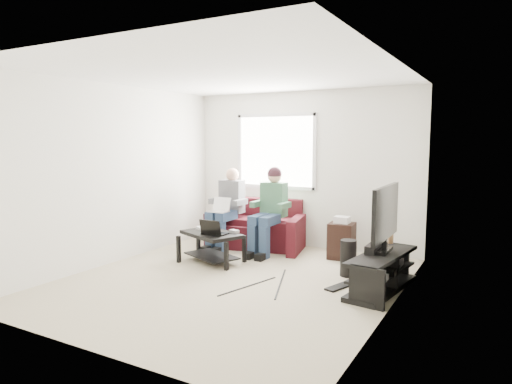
% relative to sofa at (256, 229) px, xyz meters
% --- Properties ---
extents(floor, '(4.50, 4.50, 0.00)m').
position_rel_sofa_xyz_m(floor, '(0.65, -1.82, -0.30)').
color(floor, '#B3A78B').
rests_on(floor, ground).
extents(ceiling, '(4.50, 4.50, 0.00)m').
position_rel_sofa_xyz_m(ceiling, '(0.65, -1.82, 2.30)').
color(ceiling, white).
rests_on(ceiling, wall_back).
extents(wall_back, '(4.50, 0.00, 4.50)m').
position_rel_sofa_xyz_m(wall_back, '(0.65, 0.43, 1.00)').
color(wall_back, silver).
rests_on(wall_back, floor).
extents(wall_front, '(4.50, 0.00, 4.50)m').
position_rel_sofa_xyz_m(wall_front, '(0.65, -4.07, 1.00)').
color(wall_front, silver).
rests_on(wall_front, floor).
extents(wall_left, '(0.00, 4.50, 4.50)m').
position_rel_sofa_xyz_m(wall_left, '(-1.35, -1.82, 1.00)').
color(wall_left, silver).
rests_on(wall_left, floor).
extents(wall_right, '(0.00, 4.50, 4.50)m').
position_rel_sofa_xyz_m(wall_right, '(2.65, -1.82, 1.00)').
color(wall_right, silver).
rests_on(wall_right, floor).
extents(window, '(1.48, 0.04, 1.28)m').
position_rel_sofa_xyz_m(window, '(0.15, 0.42, 1.30)').
color(window, white).
rests_on(window, wall_back).
extents(sofa, '(1.85, 1.07, 0.79)m').
position_rel_sofa_xyz_m(sofa, '(0.00, 0.00, 0.00)').
color(sofa, '#44111A').
rests_on(sofa, floor).
extents(person_left, '(0.40, 0.71, 1.32)m').
position_rel_sofa_xyz_m(person_left, '(-0.40, -0.28, 0.42)').
color(person_left, navy).
rests_on(person_left, sofa).
extents(person_right, '(0.40, 0.71, 1.37)m').
position_rel_sofa_xyz_m(person_right, '(0.40, -0.26, 0.48)').
color(person_right, navy).
rests_on(person_right, sofa).
extents(laptop_silver, '(0.37, 0.30, 0.24)m').
position_rel_sofa_xyz_m(laptop_silver, '(-0.40, -0.53, 0.39)').
color(laptop_silver, silver).
rests_on(laptop_silver, person_left).
extents(coffee_table, '(1.03, 0.84, 0.45)m').
position_rel_sofa_xyz_m(coffee_table, '(-0.08, -1.21, 0.03)').
color(coffee_table, black).
rests_on(coffee_table, floor).
extents(laptop_black, '(0.40, 0.34, 0.24)m').
position_rel_sofa_xyz_m(laptop_black, '(0.04, -1.29, 0.27)').
color(laptop_black, black).
rests_on(laptop_black, coffee_table).
extents(controller_a, '(0.17, 0.15, 0.04)m').
position_rel_sofa_xyz_m(controller_a, '(-0.36, -1.09, 0.17)').
color(controller_a, silver).
rests_on(controller_a, coffee_table).
extents(controller_b, '(0.16, 0.14, 0.04)m').
position_rel_sofa_xyz_m(controller_b, '(-0.18, -1.03, 0.17)').
color(controller_b, black).
rests_on(controller_b, coffee_table).
extents(controller_c, '(0.16, 0.13, 0.04)m').
position_rel_sofa_xyz_m(controller_c, '(0.22, -1.06, 0.17)').
color(controller_c, gray).
rests_on(controller_c, coffee_table).
extents(tv_stand, '(0.59, 1.40, 0.45)m').
position_rel_sofa_xyz_m(tv_stand, '(2.42, -1.25, -0.10)').
color(tv_stand, black).
rests_on(tv_stand, floor).
extents(tv, '(0.12, 1.10, 0.81)m').
position_rel_sofa_xyz_m(tv, '(2.42, -1.15, 0.61)').
color(tv, black).
rests_on(tv, tv_stand).
extents(soundbar, '(0.12, 0.50, 0.10)m').
position_rel_sofa_xyz_m(soundbar, '(2.30, -1.15, 0.20)').
color(soundbar, black).
rests_on(soundbar, tv_stand).
extents(drink_cup, '(0.08, 0.08, 0.12)m').
position_rel_sofa_xyz_m(drink_cup, '(2.37, -0.62, 0.21)').
color(drink_cup, '#AE7E4B').
rests_on(drink_cup, tv_stand).
extents(console_white, '(0.30, 0.22, 0.06)m').
position_rel_sofa_xyz_m(console_white, '(2.42, -1.65, -0.03)').
color(console_white, silver).
rests_on(console_white, tv_stand).
extents(console_grey, '(0.34, 0.26, 0.08)m').
position_rel_sofa_xyz_m(console_grey, '(2.42, -0.95, -0.02)').
color(console_grey, gray).
rests_on(console_grey, tv_stand).
extents(console_black, '(0.38, 0.30, 0.07)m').
position_rel_sofa_xyz_m(console_black, '(2.42, -1.30, -0.03)').
color(console_black, black).
rests_on(console_black, tv_stand).
extents(subwoofer, '(0.21, 0.21, 0.48)m').
position_rel_sofa_xyz_m(subwoofer, '(1.89, -0.88, -0.06)').
color(subwoofer, black).
rests_on(subwoofer, floor).
extents(keyboard_floor, '(0.26, 0.43, 0.02)m').
position_rel_sofa_xyz_m(keyboard_floor, '(1.95, -1.41, -0.29)').
color(keyboard_floor, black).
rests_on(keyboard_floor, floor).
extents(end_table, '(0.37, 0.37, 0.65)m').
position_rel_sofa_xyz_m(end_table, '(1.52, -0.06, -0.01)').
color(end_table, black).
rests_on(end_table, floor).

